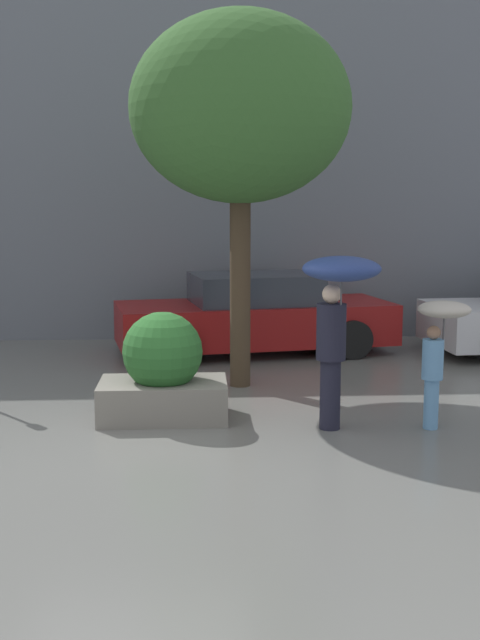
{
  "coord_description": "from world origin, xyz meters",
  "views": [
    {
      "loc": [
        0.65,
        -8.13,
        2.51
      ],
      "look_at": [
        1.21,
        1.6,
        1.05
      ],
      "focal_mm": 45.0,
      "sensor_mm": 36.0,
      "label": 1
    }
  ],
  "objects_px": {
    "planter_box": "(163,372)",
    "street_tree": "(240,110)",
    "person_adult": "(337,300)",
    "parked_car_near": "(255,316)",
    "person_child": "(439,336)"
  },
  "relations": [
    {
      "from": "person_adult",
      "to": "person_child",
      "type": "height_order",
      "value": "person_adult"
    },
    {
      "from": "planter_box",
      "to": "person_adult",
      "type": "bearing_deg",
      "value": -17.42
    },
    {
      "from": "person_adult",
      "to": "parked_car_near",
      "type": "height_order",
      "value": "person_adult"
    },
    {
      "from": "person_child",
      "to": "parked_car_near",
      "type": "xyz_separation_m",
      "value": [
        -1.67,
        4.59,
        -0.43
      ]
    },
    {
      "from": "planter_box",
      "to": "person_adult",
      "type": "xyz_separation_m",
      "value": [
        1.91,
        -0.6,
        0.9
      ]
    },
    {
      "from": "person_child",
      "to": "street_tree",
      "type": "height_order",
      "value": "street_tree"
    },
    {
      "from": "planter_box",
      "to": "street_tree",
      "type": "distance_m",
      "value": 3.66
    },
    {
      "from": "planter_box",
      "to": "person_child",
      "type": "distance_m",
      "value": 3.13
    },
    {
      "from": "person_adult",
      "to": "person_child",
      "type": "relative_size",
      "value": 1.35
    },
    {
      "from": "planter_box",
      "to": "person_child",
      "type": "height_order",
      "value": "person_child"
    },
    {
      "from": "planter_box",
      "to": "person_child",
      "type": "xyz_separation_m",
      "value": [
        3.04,
        -0.59,
        0.5
      ]
    },
    {
      "from": "person_adult",
      "to": "street_tree",
      "type": "bearing_deg",
      "value": 169.9
    },
    {
      "from": "planter_box",
      "to": "parked_car_near",
      "type": "bearing_deg",
      "value": 71.19
    },
    {
      "from": "planter_box",
      "to": "person_adult",
      "type": "height_order",
      "value": "person_adult"
    },
    {
      "from": "person_adult",
      "to": "street_tree",
      "type": "distance_m",
      "value": 3.28
    }
  ]
}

